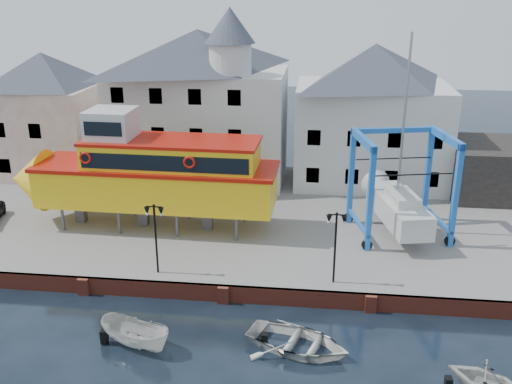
# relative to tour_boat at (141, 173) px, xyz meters

# --- Properties ---
(ground) EXTENTS (140.00, 140.00, 0.00)m
(ground) POSITION_rel_tour_boat_xyz_m (6.80, -7.73, -4.76)
(ground) COLOR black
(ground) RESTS_ON ground
(hardstanding) EXTENTS (44.00, 22.00, 1.00)m
(hardstanding) POSITION_rel_tour_boat_xyz_m (6.80, 3.27, -4.26)
(hardstanding) COLOR slate
(hardstanding) RESTS_ON ground
(quay_wall) EXTENTS (44.00, 0.47, 1.00)m
(quay_wall) POSITION_rel_tour_boat_xyz_m (6.80, -7.63, -4.26)
(quay_wall) COLOR maroon
(quay_wall) RESTS_ON ground
(building_pink) EXTENTS (8.00, 7.00, 10.30)m
(building_pink) POSITION_rel_tour_boat_xyz_m (-11.20, 10.27, 1.38)
(building_pink) COLOR tan
(building_pink) RESTS_ON hardstanding
(building_white_main) EXTENTS (14.00, 8.30, 14.00)m
(building_white_main) POSITION_rel_tour_boat_xyz_m (1.93, 10.66, 2.58)
(building_white_main) COLOR silver
(building_white_main) RESTS_ON hardstanding
(building_white_right) EXTENTS (12.00, 8.00, 11.20)m
(building_white_right) POSITION_rel_tour_boat_xyz_m (15.80, 11.27, 1.83)
(building_white_right) COLOR silver
(building_white_right) RESTS_ON hardstanding
(shed_dark) EXTENTS (8.00, 7.00, 4.00)m
(shed_dark) POSITION_rel_tour_boat_xyz_m (25.80, 9.27, -1.76)
(shed_dark) COLOR black
(shed_dark) RESTS_ON hardstanding
(lamp_post_left) EXTENTS (1.12, 0.32, 4.20)m
(lamp_post_left) POSITION_rel_tour_boat_xyz_m (2.80, -6.53, -0.59)
(lamp_post_left) COLOR black
(lamp_post_left) RESTS_ON hardstanding
(lamp_post_right) EXTENTS (1.12, 0.32, 4.20)m
(lamp_post_right) POSITION_rel_tour_boat_xyz_m (12.80, -6.53, -0.59)
(lamp_post_right) COLOR black
(lamp_post_right) RESTS_ON hardstanding
(tour_boat) EXTENTS (18.42, 4.82, 7.98)m
(tour_boat) POSITION_rel_tour_boat_xyz_m (0.00, 0.00, 0.00)
(tour_boat) COLOR #59595E
(tour_boat) RESTS_ON hardstanding
(travel_lift) EXTENTS (6.90, 8.81, 12.90)m
(travel_lift) POSITION_rel_tour_boat_xyz_m (16.87, 1.30, -1.61)
(travel_lift) COLOR blue
(travel_lift) RESTS_ON hardstanding
(motorboat_a) EXTENTS (4.24, 2.82, 1.53)m
(motorboat_a) POSITION_rel_tour_boat_xyz_m (3.25, -12.17, -4.76)
(motorboat_a) COLOR beige
(motorboat_a) RESTS_ON ground
(motorboat_b) EXTENTS (5.93, 5.02, 1.04)m
(motorboat_b) POSITION_rel_tour_boat_xyz_m (11.08, -11.54, -4.76)
(motorboat_b) COLOR beige
(motorboat_b) RESTS_ON ground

